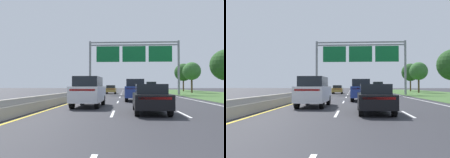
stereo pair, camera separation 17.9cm
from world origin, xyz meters
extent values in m
plane|color=#2B2B30|center=(0.00, 35.00, 0.00)|extent=(220.00, 220.00, 0.00)
cube|color=white|center=(-1.85, 10.50, 0.00)|extent=(0.14, 3.00, 0.01)
cube|color=white|center=(-1.85, 19.50, 0.00)|extent=(0.14, 3.00, 0.01)
cube|color=white|center=(-1.85, 28.50, 0.00)|extent=(0.14, 3.00, 0.01)
cube|color=white|center=(-1.85, 37.50, 0.00)|extent=(0.14, 3.00, 0.01)
cube|color=white|center=(-1.85, 46.50, 0.00)|extent=(0.14, 3.00, 0.01)
cube|color=white|center=(-1.85, 55.50, 0.00)|extent=(0.14, 3.00, 0.01)
cube|color=white|center=(-1.85, 64.50, 0.00)|extent=(0.14, 3.00, 0.01)
cube|color=white|center=(-1.85, 73.50, 0.00)|extent=(0.14, 3.00, 0.01)
cube|color=white|center=(-1.85, 82.50, 0.00)|extent=(0.14, 3.00, 0.01)
cube|color=white|center=(1.85, 10.50, 0.00)|extent=(0.14, 3.00, 0.01)
cube|color=white|center=(1.85, 19.50, 0.00)|extent=(0.14, 3.00, 0.01)
cube|color=white|center=(1.85, 28.50, 0.00)|extent=(0.14, 3.00, 0.01)
cube|color=white|center=(1.85, 37.50, 0.00)|extent=(0.14, 3.00, 0.01)
cube|color=white|center=(1.85, 46.50, 0.00)|extent=(0.14, 3.00, 0.01)
cube|color=white|center=(1.85, 55.50, 0.00)|extent=(0.14, 3.00, 0.01)
cube|color=white|center=(1.85, 64.50, 0.00)|extent=(0.14, 3.00, 0.01)
cube|color=white|center=(1.85, 73.50, 0.00)|extent=(0.14, 3.00, 0.01)
cube|color=white|center=(1.85, 82.50, 0.00)|extent=(0.14, 3.00, 0.01)
cube|color=white|center=(5.90, 35.00, 0.00)|extent=(0.16, 106.00, 0.01)
cube|color=gold|center=(-5.90, 35.00, 0.00)|extent=(0.16, 106.00, 0.01)
cube|color=#3D602D|center=(13.95, 35.00, 0.01)|extent=(14.00, 110.00, 0.02)
cube|color=#A8A399|center=(-6.60, 35.00, 0.28)|extent=(0.60, 110.00, 0.55)
cube|color=#A8A399|center=(-6.60, 35.00, 0.70)|extent=(0.25, 110.00, 0.30)
cylinder|color=gray|center=(-7.05, 37.46, 4.48)|extent=(0.36, 0.36, 8.95)
cylinder|color=gray|center=(7.65, 37.46, 4.48)|extent=(0.36, 0.36, 8.95)
cube|color=gray|center=(0.30, 37.46, 8.73)|extent=(14.70, 0.24, 0.20)
cube|color=gray|center=(0.30, 37.46, 8.28)|extent=(14.70, 0.24, 0.20)
cube|color=#0C602D|center=(-4.03, 37.28, 6.74)|extent=(3.83, 0.12, 2.61)
cube|color=#0C602D|center=(0.30, 37.28, 6.74)|extent=(3.83, 0.12, 2.61)
cube|color=#0C602D|center=(4.63, 37.28, 6.74)|extent=(3.83, 0.12, 2.61)
cube|color=#193D23|center=(3.55, 40.91, 0.92)|extent=(2.11, 5.44, 1.00)
cube|color=black|center=(3.56, 41.76, 1.81)|extent=(1.76, 1.93, 0.78)
cube|color=#B21414|center=(3.50, 38.25, 1.22)|extent=(1.68, 0.11, 0.12)
cube|color=#193D23|center=(3.51, 39.18, 1.52)|extent=(2.04, 1.98, 0.20)
cylinder|color=black|center=(2.73, 42.76, 0.42)|extent=(0.32, 0.85, 0.84)
cylinder|color=black|center=(4.43, 42.73, 0.42)|extent=(0.32, 0.85, 0.84)
cylinder|color=black|center=(2.66, 39.09, 0.42)|extent=(0.32, 0.85, 0.84)
cylinder|color=black|center=(4.36, 39.06, 0.42)|extent=(0.32, 0.85, 0.84)
cube|color=#B2B5BA|center=(-0.14, 49.35, 0.69)|extent=(1.95, 4.45, 0.72)
cube|color=black|center=(-0.15, 49.30, 1.31)|extent=(1.63, 2.34, 0.52)
cube|color=#B21414|center=(-0.21, 47.19, 0.91)|extent=(1.53, 0.12, 0.12)
cylinder|color=black|center=(-0.90, 50.87, 0.33)|extent=(0.24, 0.67, 0.66)
cylinder|color=black|center=(0.70, 50.82, 0.33)|extent=(0.24, 0.67, 0.66)
cylinder|color=black|center=(-0.99, 47.88, 0.33)|extent=(0.24, 0.67, 0.66)
cylinder|color=black|center=(0.61, 47.83, 0.33)|extent=(0.24, 0.67, 0.66)
cube|color=navy|center=(-0.22, 21.26, 0.91)|extent=(2.02, 4.75, 1.05)
cube|color=black|center=(-0.22, 21.11, 1.77)|extent=(1.71, 3.04, 0.68)
cube|color=#B21414|center=(-0.28, 18.95, 1.22)|extent=(1.60, 0.12, 0.12)
cylinder|color=black|center=(-0.99, 22.88, 0.38)|extent=(0.28, 0.77, 0.76)
cylinder|color=black|center=(0.65, 22.83, 0.38)|extent=(0.28, 0.77, 0.76)
cylinder|color=black|center=(-1.08, 19.68, 0.38)|extent=(0.28, 0.77, 0.76)
cylinder|color=black|center=(0.56, 19.64, 0.38)|extent=(0.28, 0.77, 0.76)
cube|color=silver|center=(-3.76, 14.64, 0.91)|extent=(2.03, 4.75, 1.05)
cube|color=black|center=(-3.76, 14.49, 1.77)|extent=(1.71, 3.04, 0.68)
cube|color=#B21414|center=(-3.82, 12.34, 1.22)|extent=(1.60, 0.12, 0.12)
cylinder|color=black|center=(-4.53, 16.26, 0.38)|extent=(0.28, 0.77, 0.76)
cylinder|color=black|center=(-2.89, 16.22, 0.38)|extent=(0.28, 0.77, 0.76)
cylinder|color=black|center=(-4.62, 13.07, 0.38)|extent=(0.28, 0.77, 0.76)
cylinder|color=black|center=(-2.98, 13.02, 0.38)|extent=(0.28, 0.77, 0.76)
cube|color=#A38438|center=(-3.77, 41.44, 0.69)|extent=(1.84, 4.41, 0.72)
cube|color=black|center=(-3.77, 41.39, 1.31)|extent=(1.57, 2.31, 0.52)
cube|color=#B21414|center=(-3.78, 39.28, 0.91)|extent=(1.53, 0.09, 0.12)
cylinder|color=black|center=(-4.56, 42.94, 0.33)|extent=(0.22, 0.66, 0.66)
cylinder|color=black|center=(-2.96, 42.94, 0.33)|extent=(0.22, 0.66, 0.66)
cylinder|color=black|center=(-4.57, 39.95, 0.33)|extent=(0.22, 0.66, 0.66)
cylinder|color=black|center=(-2.97, 39.94, 0.33)|extent=(0.22, 0.66, 0.66)
cube|color=black|center=(0.19, 10.98, 0.69)|extent=(1.84, 4.41, 0.72)
cube|color=black|center=(0.19, 10.93, 1.31)|extent=(1.58, 2.31, 0.52)
cube|color=#B21414|center=(0.17, 8.82, 0.91)|extent=(1.53, 0.09, 0.12)
cylinder|color=black|center=(-0.61, 12.48, 0.33)|extent=(0.22, 0.66, 0.66)
cylinder|color=black|center=(0.99, 12.47, 0.33)|extent=(0.22, 0.66, 0.66)
cylinder|color=black|center=(-0.62, 9.49, 0.33)|extent=(0.22, 0.66, 0.66)
cylinder|color=black|center=(0.98, 9.48, 0.33)|extent=(0.22, 0.66, 0.66)
cylinder|color=#4C3823|center=(12.74, 48.32, 1.52)|extent=(0.36, 0.36, 3.04)
sphere|color=#33662D|center=(12.74, 48.32, 4.54)|extent=(3.73, 3.73, 3.73)
cylinder|color=#4C3823|center=(13.99, 60.63, 1.58)|extent=(0.36, 0.36, 3.15)
sphere|color=#234C1E|center=(13.99, 60.63, 4.98)|extent=(4.57, 4.57, 4.57)
camera|label=1|loc=(-1.20, -2.14, 1.48)|focal=38.15mm
camera|label=2|loc=(-1.02, -2.13, 1.48)|focal=38.15mm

